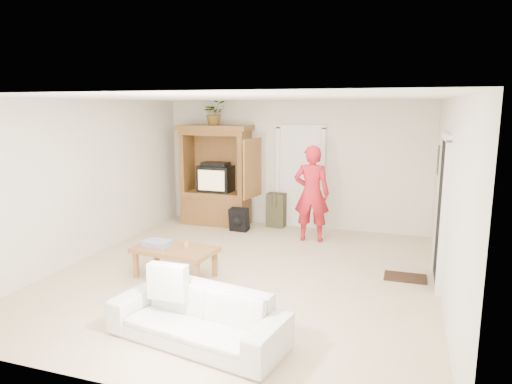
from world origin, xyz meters
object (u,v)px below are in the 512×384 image
at_px(man, 312,194).
at_px(coffee_table, 175,251).
at_px(sofa, 198,316).
at_px(armoire, 217,182).

bearing_deg(man, coffee_table, 53.26).
xyz_separation_m(sofa, coffee_table, (-1.14, 1.61, 0.11)).
height_order(armoire, coffee_table, armoire).
bearing_deg(sofa, coffee_table, 135.54).
xyz_separation_m(armoire, man, (2.16, -0.61, -0.01)).
bearing_deg(coffee_table, armoire, 107.54).
bearing_deg(man, armoire, -20.99).
bearing_deg(armoire, coffee_table, -78.15).
relative_size(man, coffee_table, 1.43).
xyz_separation_m(man, sofa, (-0.38, -4.08, -0.61)).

